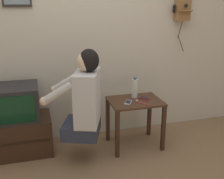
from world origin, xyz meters
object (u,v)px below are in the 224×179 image
Objects in this scene: cell_phone_spare at (144,98)px; toothbrush at (142,103)px; wall_phone_antique at (183,7)px; person at (85,98)px; water_bottle at (135,88)px; cell_phone_held at (128,102)px; television at (17,102)px.

toothbrush reaches higher than cell_phone_spare.
wall_phone_antique reaches higher than toothbrush.
person is 5.42× the size of toothbrush.
water_bottle is (-0.69, -0.28, -0.88)m from wall_phone_antique.
person is 0.65m from toothbrush.
person reaches higher than cell_phone_held.
wall_phone_antique reaches higher than television.
cell_phone_spare is (-0.60, -0.36, -0.98)m from wall_phone_antique.
cell_phone_held is at bearing -11.49° from television.
water_bottle reaches higher than television.
toothbrush is (1.31, -0.29, -0.03)m from television.
water_bottle reaches higher than cell_phone_spare.
water_bottle is at bearing 81.18° from cell_phone_held.
person is 0.52m from cell_phone_held.
cell_phone_spare is at bearing 26.14° from toothbrush.
person is at bearing -158.22° from wall_phone_antique.
wall_phone_antique is at bearing 5.70° from television.
toothbrush is at bearing 8.94° from cell_phone_held.
wall_phone_antique is at bearing 2.87° from toothbrush.
toothbrush is at bearing -67.13° from person.
toothbrush is (0.01, -0.21, -0.10)m from water_bottle.
cell_phone_spare is 0.79× the size of toothbrush.
person is at bearing -25.86° from television.
water_bottle is at bearing 59.25° from toothbrush.
cell_phone_held is (0.49, 0.09, -0.13)m from person.
water_bottle is (-0.09, 0.08, 0.10)m from cell_phone_spare.
person is 6.89× the size of cell_phone_spare.
cell_phone_spare is at bearing -149.26° from wall_phone_antique.
person is 0.76m from television.
water_bottle is 0.24m from toothbrush.
cell_phone_held is 1.05× the size of cell_phone_spare.
cell_phone_held is 0.58× the size of water_bottle.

